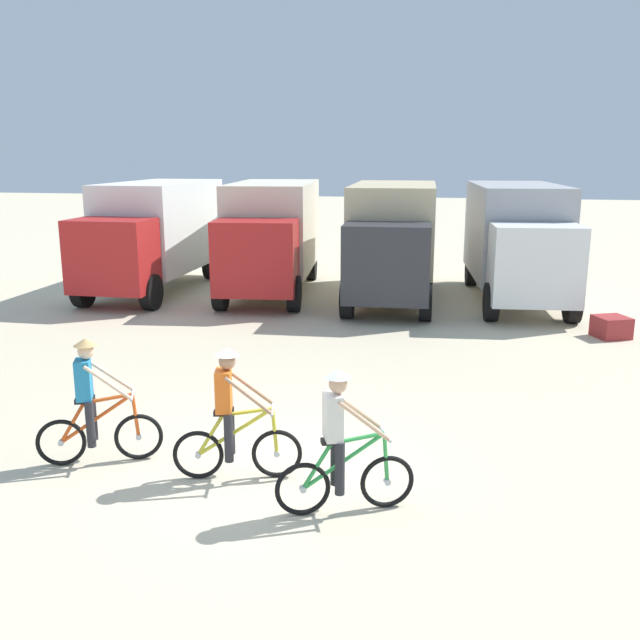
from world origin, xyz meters
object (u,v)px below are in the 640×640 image
box_truck_cream_rv (271,232)px  cyclist_orange_shirt (93,406)px  cyclist_cowboy_hat (232,419)px  supply_crate (611,327)px  box_truck_white_box (154,231)px  cyclist_near_camera (341,447)px  box_truck_grey_hauler (517,237)px  box_truck_tan_camper (392,236)px

box_truck_cream_rv → cyclist_orange_shirt: (0.72, -12.53, -1.03)m
cyclist_orange_shirt → cyclist_cowboy_hat: (2.04, -0.10, 0.00)m
box_truck_cream_rv → supply_crate: bearing=-22.7°
box_truck_white_box → cyclist_near_camera: size_ratio=3.71×
cyclist_near_camera → supply_crate: (4.95, 9.38, -0.59)m
box_truck_cream_rv → cyclist_near_camera: 13.98m
cyclist_orange_shirt → cyclist_near_camera: size_ratio=1.00×
box_truck_grey_hauler → supply_crate: 4.72m
box_truck_tan_camper → box_truck_grey_hauler: (3.58, 0.44, 0.00)m
box_truck_white_box → cyclist_orange_shirt: size_ratio=3.71×
box_truck_tan_camper → cyclist_near_camera: bearing=-87.5°
box_truck_tan_camper → cyclist_near_camera: box_truck_tan_camper is taller
cyclist_cowboy_hat → cyclist_orange_shirt: bearing=177.3°
box_truck_white_box → box_truck_tan_camper: 7.41m
box_truck_grey_hauler → cyclist_cowboy_hat: bearing=-109.7°
cyclist_near_camera → box_truck_tan_camper: bearing=92.5°
cyclist_orange_shirt → cyclist_near_camera: (3.60, -0.73, 0.00)m
box_truck_white_box → box_truck_cream_rv: same height
cyclist_cowboy_hat → supply_crate: bearing=53.4°
box_truck_cream_rv → cyclist_near_camera: size_ratio=3.82×
box_truck_cream_rv → box_truck_grey_hauler: 7.33m
box_truck_tan_camper → box_truck_cream_rv: bearing=175.1°
cyclist_orange_shirt → cyclist_cowboy_hat: bearing=-2.7°
box_truck_white_box → supply_crate: bearing=-15.0°
box_truck_cream_rv → cyclist_orange_shirt: bearing=-86.7°
cyclist_cowboy_hat → box_truck_grey_hauler: bearing=70.3°
box_truck_white_box → box_truck_tan_camper: (7.41, 0.08, 0.00)m
box_truck_tan_camper → cyclist_orange_shirt: (-3.03, -12.20, -1.03)m
box_truck_white_box → box_truck_grey_hauler: same height
box_truck_grey_hauler → cyclist_near_camera: 13.74m
box_truck_white_box → box_truck_tan_camper: same height
box_truck_cream_rv → box_truck_grey_hauler: bearing=0.9°
cyclist_orange_shirt → cyclist_cowboy_hat: 2.04m
box_truck_cream_rv → cyclist_cowboy_hat: box_truck_cream_rv is taller
cyclist_orange_shirt → supply_crate: bearing=45.3°
box_truck_cream_rv → cyclist_orange_shirt: box_truck_cream_rv is taller
box_truck_tan_camper → cyclist_cowboy_hat: 12.38m
cyclist_near_camera → box_truck_grey_hauler: bearing=77.3°
cyclist_orange_shirt → supply_crate: (8.55, 8.65, -0.59)m
box_truck_tan_camper → cyclist_orange_shirt: bearing=-103.9°
supply_crate → box_truck_white_box: bearing=165.0°
box_truck_white_box → cyclist_orange_shirt: (4.38, -12.12, -1.03)m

